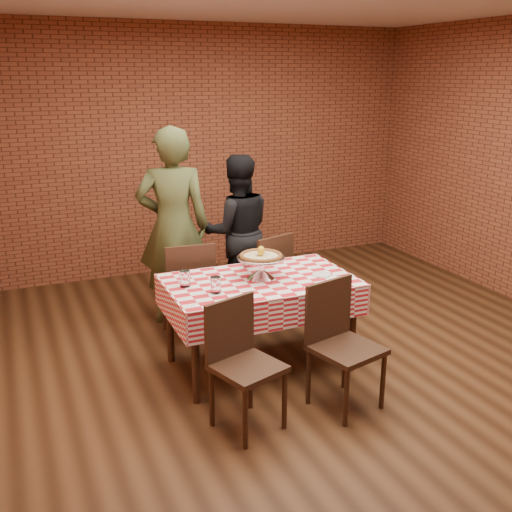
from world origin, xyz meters
The scene contains 19 objects.
ground centered at (0.00, 0.00, 0.00)m, with size 6.00×6.00×0.00m, color black.
back_wall centered at (0.00, 3.00, 1.45)m, with size 5.50×5.50×0.00m, color brown.
table centered at (-0.38, 0.24, 0.38)m, with size 1.48×0.89×0.75m, color #382215.
tablecloth centered at (-0.38, 0.24, 0.63)m, with size 1.51×0.92×0.25m, color red, non-canonical shape.
pizza_stand centered at (-0.35, 0.27, 0.85)m, with size 0.39×0.39×0.17m, color silver, non-canonical shape.
pizza centered at (-0.35, 0.27, 0.94)m, with size 0.34×0.34×0.03m, color beige.
lemon centered at (-0.35, 0.27, 0.98)m, with size 0.06×0.06×0.08m, color yellow.
water_glass_left centered at (-0.80, 0.09, 0.82)m, with size 0.08×0.08×0.13m, color white.
water_glass_right centered at (-0.97, 0.32, 0.82)m, with size 0.08×0.08×0.13m, color white.
side_plate centered at (0.12, 0.13, 0.76)m, with size 0.15×0.15×0.01m, color white.
sweetener_packet_a centered at (0.23, 0.02, 0.76)m, with size 0.05×0.04×0.01m, color white.
sweetener_packet_b centered at (0.23, 0.09, 0.76)m, with size 0.05×0.04×0.01m, color white.
condiment_caddy centered at (-0.37, 0.54, 0.82)m, with size 0.09×0.07×0.12m, color silver.
chair_near_left centered at (-0.81, -0.56, 0.45)m, with size 0.41×0.41×0.89m, color #382215, non-canonical shape.
chair_near_right centered at (-0.06, -0.59, 0.46)m, with size 0.44×0.44×0.92m, color #382215, non-canonical shape.
chair_far_left centered at (-0.74, 1.05, 0.46)m, with size 0.44×0.44×0.92m, color #382215, non-canonical shape.
chair_far_right centered at (0.00, 1.05, 0.46)m, with size 0.43×0.43×0.91m, color #382215, non-canonical shape.
diner_olive centered at (-0.74, 1.46, 0.94)m, with size 0.69×0.45×1.89m, color #404926.
diner_black centered at (-0.03, 1.62, 0.79)m, with size 0.76×0.59×1.57m, color black.
Camera 1 is at (-2.18, -3.88, 2.33)m, focal length 41.88 mm.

